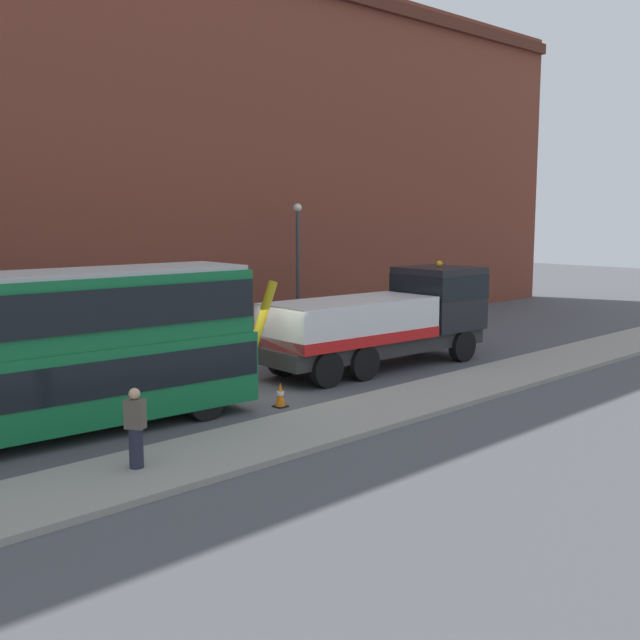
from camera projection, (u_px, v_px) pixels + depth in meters
The scene contains 8 objects.
ground_plane at pixel (251, 393), 23.49m from camera, with size 120.00×120.00×0.00m, color #4C4C51.
near_kerb at pixel (351, 417), 20.50m from camera, with size 60.00×2.80×0.15m, color gray.
building_facade at pixel (99, 141), 28.48m from camera, with size 60.00×1.50×16.00m.
recovery_tow_truck at pixel (387, 318), 27.29m from camera, with size 10.22×3.27×3.67m.
double_decker_bus at pixel (40, 349), 18.49m from camera, with size 11.16×3.32×4.06m.
pedestrian_onlooker at pixel (136, 429), 16.11m from camera, with size 0.43×0.48×1.71m.
traffic_cone_near_bus at pixel (280, 395), 21.81m from camera, with size 0.36×0.36×0.72m.
street_lamp at pixel (298, 259), 33.04m from camera, with size 0.36×0.36×5.83m.
Camera 1 is at (-14.51, -17.90, 5.49)m, focal length 43.37 mm.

